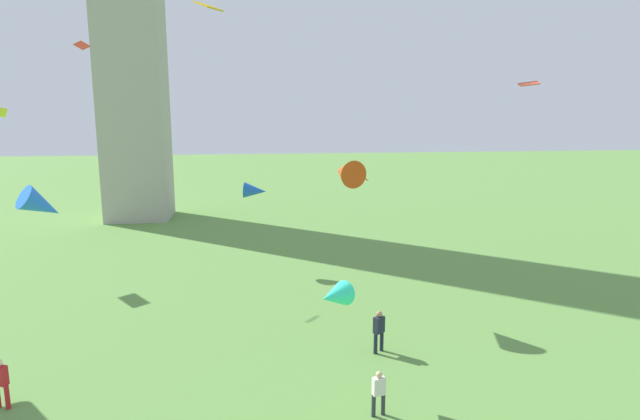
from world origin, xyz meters
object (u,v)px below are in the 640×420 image
at_px(kite_flying_3, 362,177).
at_px(kite_flying_10, 345,172).
at_px(kite_flying_7, 82,45).
at_px(kite_flying_9, 255,191).
at_px(person_0, 379,391).
at_px(kite_flying_5, 334,296).
at_px(kite_flying_6, 208,6).
at_px(person_2, 1,381).
at_px(person_3, 379,329).
at_px(kite_flying_1, 42,205).
at_px(kite_flying_2, 529,84).

xyz_separation_m(kite_flying_3, kite_flying_10, (-3.03, -10.37, 1.56)).
bearing_deg(kite_flying_3, kite_flying_10, -28.87).
height_order(kite_flying_7, kite_flying_9, kite_flying_7).
height_order(person_0, kite_flying_9, kite_flying_9).
distance_m(kite_flying_3, kite_flying_7, 19.56).
distance_m(kite_flying_5, kite_flying_6, 11.82).
bearing_deg(person_2, kite_flying_3, -109.84).
relative_size(person_3, kite_flying_1, 0.95).
bearing_deg(kite_flying_3, kite_flying_5, -27.04).
distance_m(person_0, kite_flying_5, 3.42).
height_order(person_3, kite_flying_3, kite_flying_3).
bearing_deg(kite_flying_5, kite_flying_10, 123.59).
distance_m(person_2, kite_flying_9, 18.41).
height_order(kite_flying_1, kite_flying_5, kite_flying_1).
height_order(person_2, kite_flying_10, kite_flying_10).
xyz_separation_m(person_3, kite_flying_6, (-6.58, 1.24, 12.80)).
height_order(kite_flying_1, kite_flying_9, kite_flying_1).
height_order(person_2, kite_flying_6, kite_flying_6).
relative_size(kite_flying_1, kite_flying_9, 1.19).
bearing_deg(person_2, kite_flying_7, -64.15).
xyz_separation_m(kite_flying_5, kite_flying_10, (1.89, 8.68, 3.28)).
relative_size(person_0, kite_flying_1, 0.83).
bearing_deg(kite_flying_9, kite_flying_5, -162.25).
distance_m(person_0, kite_flying_10, 11.95).
bearing_deg(kite_flying_6, kite_flying_1, -109.98).
relative_size(kite_flying_3, kite_flying_7, 1.14).
bearing_deg(person_0, kite_flying_1, -30.87).
bearing_deg(kite_flying_9, kite_flying_3, -60.18).
relative_size(person_0, kite_flying_7, 1.79).
distance_m(person_2, kite_flying_7, 21.28).
xyz_separation_m(person_0, kite_flying_10, (0.64, 10.30, 6.03)).
xyz_separation_m(kite_flying_7, kite_flying_9, (10.10, -1.23, -8.81)).
distance_m(kite_flying_2, kite_flying_5, 16.66).
height_order(person_2, person_3, person_3).
xyz_separation_m(kite_flying_6, kite_flying_9, (1.65, 11.91, -8.86)).
distance_m(person_2, kite_flying_3, 25.05).
relative_size(person_2, kite_flying_6, 1.41).
bearing_deg(person_3, person_2, -26.36).
relative_size(person_2, kite_flying_2, 1.63).
bearing_deg(kite_flying_10, kite_flying_9, -74.39).
bearing_deg(kite_flying_5, person_0, -6.40).
distance_m(person_0, kite_flying_2, 18.23).
relative_size(person_3, kite_flying_3, 1.82).
bearing_deg(kite_flying_7, kite_flying_10, -107.17).
relative_size(kite_flying_1, kite_flying_3, 1.90).
distance_m(person_2, kite_flying_1, 6.07).
bearing_deg(kite_flying_2, kite_flying_1, -149.16).
xyz_separation_m(kite_flying_6, kite_flying_7, (-8.44, 13.15, -0.05)).
distance_m(kite_flying_2, kite_flying_3, 13.22).
distance_m(kite_flying_6, kite_flying_10, 10.23).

